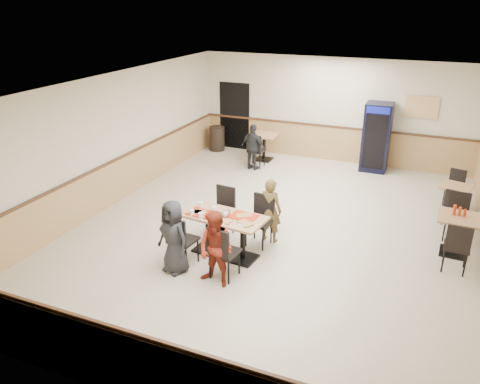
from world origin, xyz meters
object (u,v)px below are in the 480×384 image
at_px(diner_woman_right, 216,249).
at_px(trash_bin, 217,139).
at_px(back_table, 264,143).
at_px(diner_man_opposite, 270,210).
at_px(side_table_near, 457,229).
at_px(pepsi_cooler, 376,137).
at_px(main_table, 225,229).
at_px(lone_diner, 253,147).
at_px(diner_woman_left, 174,237).
at_px(side_table_far, 454,196).

bearing_deg(diner_woman_right, trash_bin, 125.86).
bearing_deg(back_table, diner_man_opposite, -68.67).
relative_size(diner_woman_right, side_table_near, 1.72).
distance_m(diner_man_opposite, pepsi_cooler, 5.26).
relative_size(main_table, back_table, 2.01).
bearing_deg(lone_diner, diner_woman_right, 116.59).
height_order(main_table, pepsi_cooler, pepsi_cooler).
xyz_separation_m(diner_woman_left, lone_diner, (-0.66, 5.52, -0.02)).
distance_m(diner_man_opposite, side_table_far, 4.36).
bearing_deg(side_table_far, diner_woman_left, -135.54).
height_order(diner_man_opposite, trash_bin, diner_man_opposite).
distance_m(diner_woman_right, back_table, 6.69).
xyz_separation_m(diner_woman_left, side_table_near, (4.59, 2.58, -0.16)).
relative_size(main_table, side_table_near, 2.05).
height_order(main_table, diner_man_opposite, diner_man_opposite).
distance_m(diner_man_opposite, lone_diner, 4.21).
height_order(diner_man_opposite, side_table_far, diner_man_opposite).
xyz_separation_m(side_table_far, pepsi_cooler, (-2.06, 2.34, 0.50)).
height_order(diner_woman_left, diner_man_opposite, diner_woman_left).
bearing_deg(trash_bin, diner_woman_right, -64.73).
bearing_deg(main_table, side_table_near, 29.50).
height_order(diner_woman_right, diner_man_opposite, diner_woman_right).
relative_size(diner_woman_left, diner_woman_right, 1.01).
bearing_deg(main_table, pepsi_cooler, 78.46).
relative_size(side_table_far, pepsi_cooler, 0.41).
relative_size(side_table_near, trash_bin, 1.02).
distance_m(main_table, back_table, 5.69).
relative_size(diner_woman_left, lone_diner, 1.04).
xyz_separation_m(side_table_far, back_table, (-5.22, 1.94, 0.07)).
xyz_separation_m(diner_man_opposite, back_table, (-1.83, 4.69, -0.13)).
relative_size(diner_man_opposite, trash_bin, 1.74).
distance_m(diner_woman_left, back_table, 6.45).
distance_m(diner_woman_left, side_table_far, 6.39).
distance_m(diner_woman_left, diner_man_opposite, 2.09).
height_order(side_table_far, back_table, back_table).
relative_size(diner_man_opposite, lone_diner, 1.01).
relative_size(side_table_far, trash_bin, 1.02).
distance_m(side_table_near, pepsi_cooler, 4.74).
bearing_deg(pepsi_cooler, side_table_far, -49.35).
xyz_separation_m(side_table_near, pepsi_cooler, (-2.09, 4.23, 0.43)).
relative_size(diner_woman_right, pepsi_cooler, 0.70).
relative_size(diner_woman_right, back_table, 1.69).
bearing_deg(back_table, pepsi_cooler, 7.09).
height_order(back_table, pepsi_cooler, pepsi_cooler).
bearing_deg(main_table, lone_diner, 111.26).
height_order(pepsi_cooler, trash_bin, pepsi_cooler).
xyz_separation_m(back_table, pepsi_cooler, (3.16, 0.39, 0.42)).
distance_m(back_table, trash_bin, 1.76).
relative_size(diner_woman_left, back_table, 1.71).
relative_size(main_table, trash_bin, 2.10).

